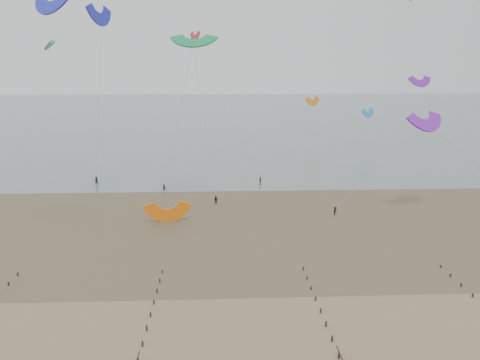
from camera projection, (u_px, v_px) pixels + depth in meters
ground at (285, 321)px, 48.21m from camera, size 500.00×500.00×0.00m
sea_and_shore at (235, 215)px, 81.35m from camera, size 500.00×665.00×0.03m
kitesurfer_lead at (164, 187)px, 96.57m from camera, size 0.59×0.40×1.56m
kitesurfers at (395, 187)px, 96.29m from camera, size 157.65×25.99×1.89m
grounded_kite at (168, 221)px, 78.54m from camera, size 7.29×6.02×3.67m
kites_airborne at (197, 77)px, 125.17m from camera, size 254.81×117.08×39.34m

